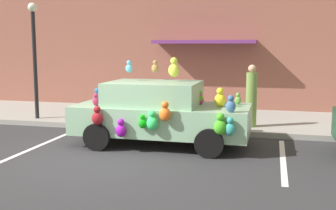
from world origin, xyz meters
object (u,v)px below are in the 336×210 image
Objects in this scene: plush_covered_car at (160,112)px; pedestrian_near_shopfront at (251,98)px; street_lamp_post at (34,48)px; teddy_bear_on_sidewalk at (150,112)px.

pedestrian_near_shopfront is at bearing 45.45° from plush_covered_car.
street_lamp_post is (-4.52, 1.84, 1.56)m from plush_covered_car.
pedestrian_near_shopfront is (2.97, -0.02, 0.53)m from teddy_bear_on_sidewalk.
plush_covered_car is 2.33m from teddy_bear_on_sidewalk.
teddy_bear_on_sidewalk is at bearing 179.69° from pedestrian_near_shopfront.
plush_covered_car reaches higher than teddy_bear_on_sidewalk.
street_lamp_post is (-3.62, -0.28, 1.91)m from teddy_bear_on_sidewalk.
teddy_bear_on_sidewalk is 0.18× the size of street_lamp_post.
street_lamp_post is at bearing 157.87° from plush_covered_car.
plush_covered_car is 2.42× the size of pedestrian_near_shopfront.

